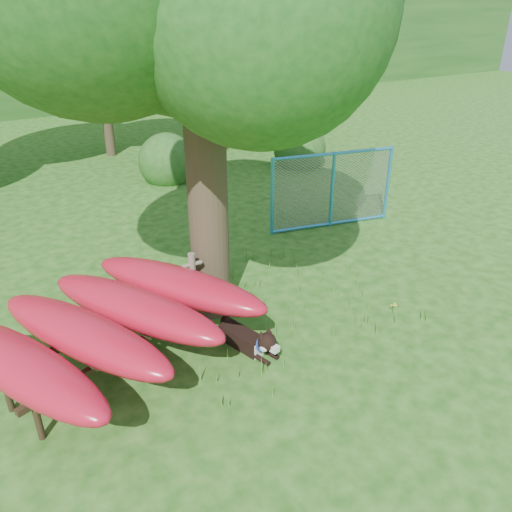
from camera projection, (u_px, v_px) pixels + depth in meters
ground at (286, 340)px, 8.27m from camera, size 80.00×80.00×0.00m
wooden_post at (193, 286)px, 8.49m from camera, size 0.35×0.12×1.30m
kayak_rack at (109, 320)px, 7.20m from camera, size 4.62×4.14×1.15m
husky_dog at (251, 340)px, 7.92m from camera, size 0.53×1.29×0.57m
fence_section at (332, 190)px, 12.20m from camera, size 3.16×0.87×3.15m
wildflower_clump at (394, 306)px, 8.89m from camera, size 0.10×0.09×0.22m
bg_tree_c at (96, 36)px, 16.89m from camera, size 4.00×4.00×6.12m
bg_tree_d at (214, 3)px, 16.70m from camera, size 4.80×4.80×7.50m
bg_tree_e at (242, 0)px, 20.35m from camera, size 4.60×4.60×7.55m
shrub_right at (299, 166)px, 17.46m from camera, size 1.80×1.80×1.80m
shrub_mid at (169, 180)px, 15.98m from camera, size 1.80×1.80×1.80m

